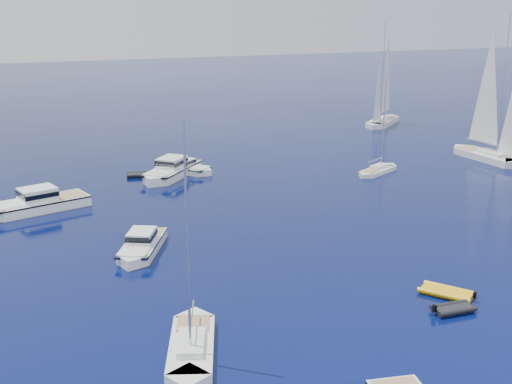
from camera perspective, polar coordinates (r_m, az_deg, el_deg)
ground at (r=44.01m, az=10.43°, el=-11.22°), size 400.00×400.00×0.00m
motor_cruiser_left at (r=55.99m, az=-9.71°, el=-5.06°), size 6.22×9.02×2.29m
motor_cruiser_centre at (r=69.13m, az=-18.19°, el=-1.52°), size 11.70×6.47×2.94m
motor_cruiser_distant at (r=78.88m, az=-7.25°, el=1.31°), size 9.99×10.53×2.92m
motor_cruiser_horizon at (r=80.74m, az=-6.10°, el=1.70°), size 7.08×7.79×2.12m
sailboat_fore at (r=40.64m, az=-5.50°, el=-13.47°), size 5.65×10.22×14.58m
sailboat_centre at (r=81.36m, az=10.35°, el=1.63°), size 7.78×5.51×11.42m
sailboat_sails_r at (r=91.60m, az=19.17°, el=2.62°), size 4.39×13.22×19.10m
sailboat_sails_far at (r=113.35m, az=10.72°, el=5.70°), size 11.14×10.32×17.74m
tender_yellow at (r=49.31m, az=15.92°, el=-8.48°), size 3.98×4.36×0.95m
tender_grey_near at (r=47.01m, az=16.45°, el=-9.79°), size 3.00×1.78×0.95m
tender_grey_far at (r=79.51m, az=-9.81°, el=1.32°), size 3.66×2.48×0.95m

